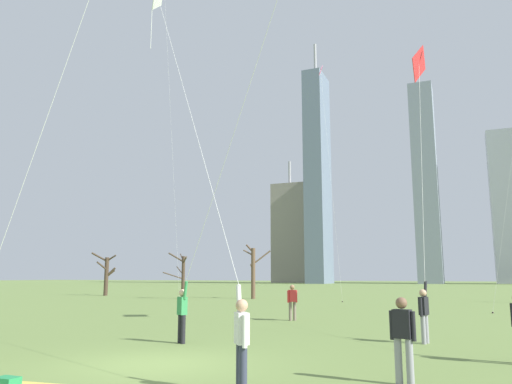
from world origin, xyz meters
TOP-DOWN VIEW (x-y plane):
  - ground_plane at (0.00, 0.00)m, footprint 400.00×400.00m
  - kite_flyer_midfield_center_orange at (-3.31, -1.53)m, footprint 4.66×0.77m
  - kite_flyer_midfield_right_blue at (0.09, 2.31)m, footprint 6.08×4.75m
  - kite_flyer_foreground_right_white at (1.32, -0.11)m, footprint 8.51×9.52m
  - kite_flyer_foreground_left_red at (5.54, 7.12)m, footprint 0.41×4.75m
  - bystander_strolling_midfield at (5.60, -0.10)m, footprint 0.50×0.27m
  - bystander_watching_nearby at (-0.72, 12.08)m, footprint 0.39×0.39m
  - distant_kite_low_near_trees_green at (-14.83, 21.80)m, footprint 1.56×2.58m
  - distant_kite_drifting_left_pink at (-4.07, 31.13)m, footprint 2.17×2.92m
  - bare_tree_center at (-17.18, 29.50)m, footprint 2.35×2.74m
  - bare_tree_leftmost at (-11.05, 31.71)m, footprint 2.47×1.72m
  - bare_tree_left_of_center at (-28.27, 32.50)m, footprint 2.65×1.85m
  - skyline_squat_block at (-43.19, 136.83)m, footprint 10.94×6.01m
  - skyline_mid_tower_left at (18.78, 142.20)m, footprint 8.66×6.40m
  - skyline_tall_tower at (-30.16, 123.10)m, footprint 5.25×10.97m
  - skyline_short_annex at (-1.87, 131.52)m, footprint 6.34×8.01m

SIDE VIEW (x-z plane):
  - ground_plane at x=0.00m, z-range 0.00..0.00m
  - bystander_strolling_midfield at x=5.60m, z-range 0.09..1.71m
  - bystander_watching_nearby at x=-0.72m, z-range 0.09..1.71m
  - bare_tree_center at x=-17.18m, z-range 0.12..4.29m
  - bare_tree_left_of_center at x=-28.27m, z-range 0.02..4.55m
  - bare_tree_leftmost at x=-11.05m, z-range 0.03..4.96m
  - kite_flyer_midfield_center_orange at x=-3.31m, z-range -3.01..8.40m
  - kite_flyer_midfield_right_blue at x=0.09m, z-range -2.17..9.14m
  - kite_flyer_foreground_left_red at x=5.54m, z-range -2.14..9.19m
  - kite_flyer_foreground_right_white at x=1.32m, z-range -3.56..11.24m
  - skyline_squat_block at x=-43.19m, z-range -3.70..34.62m
  - distant_kite_drifting_left_pink at x=-4.07m, z-range 8.38..29.40m
  - skyline_mid_tower_left at x=18.78m, z-range 0.00..42.62m
  - distant_kite_low_near_trees_green at x=-14.83m, z-range 9.61..39.70m
  - skyline_short_annex at x=-1.87m, z-range 0.00..55.24m
  - skyline_tall_tower at x=-30.16m, z-range -4.90..64.89m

